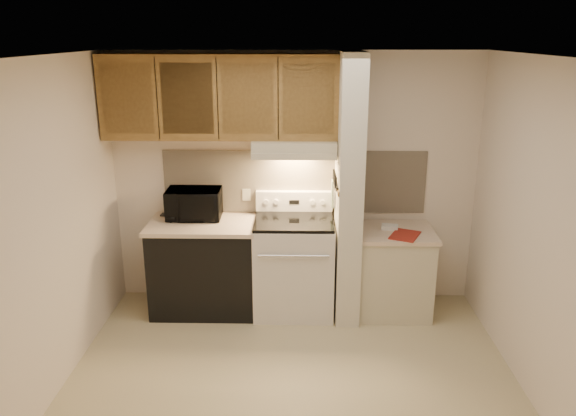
{
  "coord_description": "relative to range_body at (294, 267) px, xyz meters",
  "views": [
    {
      "loc": [
        0.05,
        -3.91,
        2.65
      ],
      "look_at": [
        -0.05,
        0.75,
        1.19
      ],
      "focal_mm": 35.0,
      "sensor_mm": 36.0,
      "label": 1
    }
  ],
  "objects": [
    {
      "name": "pillar_trim",
      "position": [
        0.39,
        -0.01,
        0.84
      ],
      "size": [
        0.01,
        0.7,
        0.04
      ],
      "primitive_type": "cube",
      "color": "olive",
      "rests_on": "partition_pillar"
    },
    {
      "name": "backsplash",
      "position": [
        0.0,
        0.33,
        0.78
      ],
      "size": [
        2.6,
        0.02,
        0.63
      ],
      "primitive_type": "cube",
      "color": "beige",
      "rests_on": "wall_back"
    },
    {
      "name": "wall_right",
      "position": [
        1.8,
        -1.16,
        0.79
      ],
      "size": [
        0.02,
        3.0,
        2.5
      ],
      "primitive_type": "cube",
      "color": "#F1E0CD",
      "rests_on": "floor"
    },
    {
      "name": "right_countertop",
      "position": [
        0.97,
        -0.01,
        0.37
      ],
      "size": [
        0.74,
        0.64,
        0.04
      ],
      "primitive_type": "cube",
      "color": "beige",
      "rests_on": "right_cab_base"
    },
    {
      "name": "range_backguard",
      "position": [
        0.0,
        0.28,
        0.59
      ],
      "size": [
        0.76,
        0.08,
        0.2
      ],
      "primitive_type": "cube",
      "color": "silver",
      "rests_on": "range_body"
    },
    {
      "name": "oven_window",
      "position": [
        0.0,
        -0.32,
        0.04
      ],
      "size": [
        0.5,
        0.01,
        0.3
      ],
      "primitive_type": "cube",
      "color": "black",
      "rests_on": "range_body"
    },
    {
      "name": "range_knob_right_outer",
      "position": [
        0.28,
        0.24,
        0.59
      ],
      "size": [
        0.05,
        0.02,
        0.05
      ],
      "primitive_type": "cylinder",
      "rotation": [
        1.57,
        0.0,
        0.0
      ],
      "color": "silver",
      "rests_on": "range_backguard"
    },
    {
      "name": "knife_blade_c",
      "position": [
        0.38,
        -0.05,
        0.74
      ],
      "size": [
        0.01,
        0.04,
        0.2
      ],
      "primitive_type": "cube",
      "color": "silver",
      "rests_on": "knife_strip"
    },
    {
      "name": "ceiling",
      "position": [
        0.0,
        -1.16,
        2.04
      ],
      "size": [
        3.6,
        3.6,
        0.0
      ],
      "primitive_type": "plane",
      "rotation": [
        3.14,
        0.0,
        0.0
      ],
      "color": "white",
      "rests_on": "wall_back"
    },
    {
      "name": "cab_gap_c",
      "position": [
        -0.14,
        0.01,
        1.62
      ],
      "size": [
        0.01,
        0.01,
        0.73
      ],
      "primitive_type": "cube",
      "color": "black",
      "rests_on": "upper_cabinets"
    },
    {
      "name": "cab_door_b",
      "position": [
        -0.96,
        0.01,
        1.62
      ],
      "size": [
        0.46,
        0.01,
        0.63
      ],
      "primitive_type": "cube",
      "color": "olive",
      "rests_on": "upper_cabinets"
    },
    {
      "name": "microwave",
      "position": [
        -0.98,
        0.15,
        0.59
      ],
      "size": [
        0.53,
        0.37,
        0.29
      ],
      "primitive_type": "imported",
      "rotation": [
        0.0,
        0.0,
        0.02
      ],
      "color": "black",
      "rests_on": "left_countertop"
    },
    {
      "name": "floor",
      "position": [
        0.0,
        -1.16,
        -0.46
      ],
      "size": [
        3.6,
        3.6,
        0.0
      ],
      "primitive_type": "plane",
      "color": "beige",
      "rests_on": "ground"
    },
    {
      "name": "spoon_rest",
      "position": [
        -1.21,
        0.21,
        0.46
      ],
      "size": [
        0.25,
        0.11,
        0.02
      ],
      "primitive_type": "cube",
      "rotation": [
        0.0,
        0.0,
        -0.13
      ],
      "color": "black",
      "rests_on": "left_countertop"
    },
    {
      "name": "left_countertop",
      "position": [
        -0.88,
        0.01,
        0.43
      ],
      "size": [
        1.04,
        0.67,
        0.04
      ],
      "primitive_type": "cube",
      "color": "beige",
      "rests_on": "dishwasher_front"
    },
    {
      "name": "outlet",
      "position": [
        -0.48,
        0.32,
        0.64
      ],
      "size": [
        0.08,
        0.01,
        0.12
      ],
      "primitive_type": "cube",
      "color": "beige",
      "rests_on": "backsplash"
    },
    {
      "name": "range_display",
      "position": [
        0.0,
        0.24,
        0.59
      ],
      "size": [
        0.1,
        0.01,
        0.04
      ],
      "primitive_type": "cube",
      "color": "black",
      "rests_on": "range_backguard"
    },
    {
      "name": "knife_blade_e",
      "position": [
        0.38,
        0.12,
        0.75
      ],
      "size": [
        0.01,
        0.04,
        0.18
      ],
      "primitive_type": "cube",
      "color": "silver",
      "rests_on": "knife_strip"
    },
    {
      "name": "range_hood",
      "position": [
        0.0,
        0.12,
        1.17
      ],
      "size": [
        0.78,
        0.44,
        0.15
      ],
      "primitive_type": "cube",
      "color": "beige",
      "rests_on": "upper_cabinets"
    },
    {
      "name": "knife_handle_c",
      "position": [
        0.38,
        -0.05,
        0.91
      ],
      "size": [
        0.02,
        0.02,
        0.1
      ],
      "primitive_type": "cylinder",
      "color": "black",
      "rests_on": "knife_strip"
    },
    {
      "name": "range_body",
      "position": [
        0.0,
        0.0,
        0.0
      ],
      "size": [
        0.76,
        0.65,
        0.92
      ],
      "primitive_type": "cube",
      "color": "silver",
      "rests_on": "floor"
    },
    {
      "name": "cab_gap_a",
      "position": [
        -1.23,
        0.01,
        1.62
      ],
      "size": [
        0.01,
        0.01,
        0.73
      ],
      "primitive_type": "cube",
      "color": "black",
      "rests_on": "upper_cabinets"
    },
    {
      "name": "knife_blade_a",
      "position": [
        0.38,
        -0.22,
        0.76
      ],
      "size": [
        0.01,
        0.03,
        0.16
      ],
      "primitive_type": "cube",
      "color": "silver",
      "rests_on": "knife_strip"
    },
    {
      "name": "wall_back",
      "position": [
        0.0,
        0.34,
        0.79
      ],
      "size": [
        3.6,
        2.5,
        0.02
      ],
      "primitive_type": "cube",
      "rotation": [
        1.57,
        0.0,
        0.0
      ],
      "color": "#F1E0CD",
      "rests_on": "floor"
    },
    {
      "name": "white_box",
      "position": [
        0.92,
        0.03,
        0.41
      ],
      "size": [
        0.17,
        0.13,
        0.04
      ],
      "primitive_type": "cube",
      "rotation": [
        0.0,
        0.0,
        -0.2
      ],
      "color": "white",
      "rests_on": "right_countertop"
    },
    {
      "name": "knife_handle_b",
      "position": [
        0.38,
        -0.13,
        0.91
      ],
      "size": [
        0.02,
        0.02,
        0.1
      ],
      "primitive_type": "cylinder",
      "color": "black",
      "rests_on": "knife_strip"
    },
    {
      "name": "knife_blade_d",
      "position": [
        0.38,
        0.01,
        0.76
      ],
      "size": [
        0.01,
        0.04,
        0.16
      ],
      "primitive_type": "cube",
      "color": "silver",
      "rests_on": "knife_strip"
    },
    {
      "name": "red_folder",
      "position": [
        1.03,
        -0.16,
        0.4
      ],
      "size": [
        0.34,
        0.39,
        0.01
      ],
      "primitive_type": "cube",
      "rotation": [
        0.0,
        0.0,
        -0.43
      ],
      "color": "maroon",
      "rests_on": "right_countertop"
    },
    {
      "name": "knife_handle_e",
      "position": [
        0.38,
        0.1,
        0.91
      ],
      "size": [
        0.02,
        0.02,
        0.1
      ],
      "primitive_type": "cylinder",
      "color": "black",
      "rests_on": "knife_strip"
    },
    {
      "name": "dishwasher_front",
      "position": [
        -0.88,
        0.01,
        -0.03
      ],
      "size": [
        1.0,
        0.63,
        0.87
      ],
      "primitive_type": "cube",
      "color": "black",
      "rests_on": "floor"
    },
    {
      "name": "hood_lip",
      "position": [
        0.0,
        -0.08,
        1.12
      ],
      "size": [
        0.78,
        0.04,
        0.06
      ],
      "primitive_type": "cube",
      "color": "beige",
      "rests_on": "range_hood"
    },
    {
      "name": "wall_left",
      "position": [
        -1.8,
        -1.16,
        0.79
      ],
      "size": [
        0.02,
        3.0,
        2.5
      ],
      "primitive_type": "cube",
      "color": "#F1E0CD",
      "rests_on": "floor"
    },
    {
      "name": "knife_handle_a",
      "position": [
        0.38,
        -0.21,
        0.91
      ],
      "size": [
        0.02,
        0.02,
        0.1
      ],
      "primitive_type": "cylinder",
      "color": "black",
      "rests_on": "knife_strip"
    },
    {
      "name": "range_knob_left_inner",
      "position": [
        -0.18,
        0.24,
        0.59
      ],
      "size": [
        0.05,
        0.02,
        0.05
      ],
      "primitive_type": "cylinder",
      "rotation": [
        1.57,
        0.0,
        0.0
      ],
      "color": "silver",
      "rests_on": "range_backguard"
    },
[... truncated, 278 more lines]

